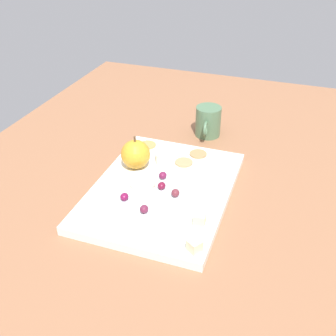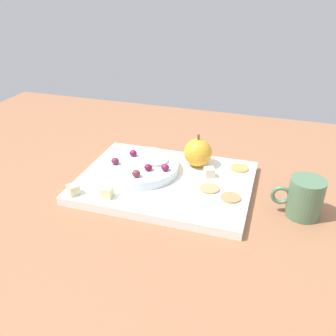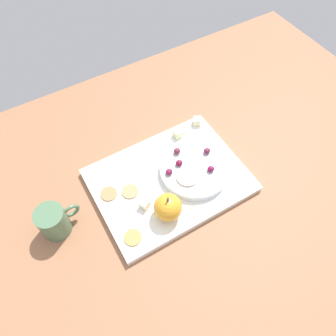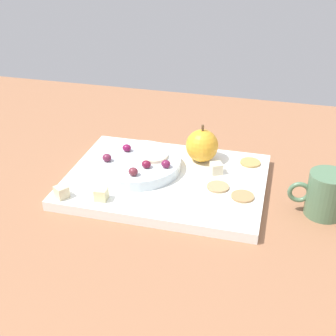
{
  "view_description": "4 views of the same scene",
  "coord_description": "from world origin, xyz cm",
  "px_view_note": "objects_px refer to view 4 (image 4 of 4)",
  "views": [
    {
      "loc": [
        65.31,
        26.44,
        55.04
      ],
      "look_at": [
        -1.12,
        3.1,
        9.46
      ],
      "focal_mm": 43.39,
      "sensor_mm": 36.0,
      "label": 1
    },
    {
      "loc": [
        -21.5,
        68.29,
        45.92
      ],
      "look_at": [
        -0.22,
        1.01,
        7.37
      ],
      "focal_mm": 39.02,
      "sensor_mm": 36.0,
      "label": 2
    },
    {
      "loc": [
        -21.59,
        -33.87,
        73.98
      ],
      "look_at": [
        0.61,
        3.88,
        7.46
      ],
      "focal_mm": 34.17,
      "sensor_mm": 36.0,
      "label": 3
    },
    {
      "loc": [
        -19.72,
        75.49,
        49.72
      ],
      "look_at": [
        -0.8,
        3.8,
        8.17
      ],
      "focal_mm": 49.23,
      "sensor_mm": 36.0,
      "label": 4
    }
  ],
  "objects_px": {
    "cheese_cube_2": "(62,192)",
    "grape_4": "(166,164)",
    "apple_whole": "(202,146)",
    "grape_0": "(107,158)",
    "cheese_cube_1": "(101,194)",
    "apple_slice_0": "(154,156)",
    "grape_1": "(133,172)",
    "serving_dish": "(136,164)",
    "cracker_1": "(250,163)",
    "cheese_cube_0": "(216,168)",
    "grape_3": "(146,164)",
    "cup": "(325,194)",
    "cracker_2": "(243,196)",
    "grape_2": "(127,148)",
    "platter": "(165,181)",
    "cracker_0": "(218,187)"
  },
  "relations": [
    {
      "from": "cheese_cube_2",
      "to": "grape_4",
      "type": "xyz_separation_m",
      "value": [
        -0.16,
        -0.12,
        0.02
      ]
    },
    {
      "from": "apple_whole",
      "to": "grape_0",
      "type": "distance_m",
      "value": 0.19
    },
    {
      "from": "cheese_cube_1",
      "to": "apple_slice_0",
      "type": "height_order",
      "value": "apple_slice_0"
    },
    {
      "from": "cheese_cube_1",
      "to": "grape_1",
      "type": "relative_size",
      "value": 1.21
    },
    {
      "from": "serving_dish",
      "to": "cheese_cube_1",
      "type": "xyz_separation_m",
      "value": [
        0.02,
        0.12,
        0.0
      ]
    },
    {
      "from": "cracker_1",
      "to": "grape_1",
      "type": "xyz_separation_m",
      "value": [
        0.2,
        0.14,
        0.03
      ]
    },
    {
      "from": "cracker_1",
      "to": "grape_1",
      "type": "distance_m",
      "value": 0.24
    },
    {
      "from": "cheese_cube_0",
      "to": "grape_3",
      "type": "height_order",
      "value": "grape_3"
    },
    {
      "from": "grape_1",
      "to": "cup",
      "type": "height_order",
      "value": "cup"
    },
    {
      "from": "serving_dish",
      "to": "cracker_2",
      "type": "height_order",
      "value": "serving_dish"
    },
    {
      "from": "grape_2",
      "to": "cup",
      "type": "bearing_deg",
      "value": 170.09
    },
    {
      "from": "platter",
      "to": "cheese_cube_0",
      "type": "bearing_deg",
      "value": -157.73
    },
    {
      "from": "platter",
      "to": "cheese_cube_0",
      "type": "relative_size",
      "value": 17.53
    },
    {
      "from": "platter",
      "to": "cracker_0",
      "type": "relative_size",
      "value": 9.17
    },
    {
      "from": "cheese_cube_1",
      "to": "cracker_2",
      "type": "relative_size",
      "value": 0.52
    },
    {
      "from": "grape_1",
      "to": "apple_slice_0",
      "type": "distance_m",
      "value": 0.08
    },
    {
      "from": "serving_dish",
      "to": "cheese_cube_2",
      "type": "distance_m",
      "value": 0.16
    },
    {
      "from": "grape_4",
      "to": "serving_dish",
      "type": "bearing_deg",
      "value": -13.32
    },
    {
      "from": "cheese_cube_0",
      "to": "cracker_0",
      "type": "xyz_separation_m",
      "value": [
        -0.01,
        0.05,
        -0.01
      ]
    },
    {
      "from": "grape_1",
      "to": "grape_3",
      "type": "bearing_deg",
      "value": -113.18
    },
    {
      "from": "cheese_cube_0",
      "to": "cracker_1",
      "type": "xyz_separation_m",
      "value": [
        -0.06,
        -0.06,
        -0.01
      ]
    },
    {
      "from": "apple_whole",
      "to": "grape_2",
      "type": "relative_size",
      "value": 3.72
    },
    {
      "from": "cheese_cube_0",
      "to": "grape_1",
      "type": "distance_m",
      "value": 0.16
    },
    {
      "from": "cracker_0",
      "to": "cheese_cube_0",
      "type": "bearing_deg",
      "value": -76.81
    },
    {
      "from": "grape_3",
      "to": "serving_dish",
      "type": "bearing_deg",
      "value": -40.97
    },
    {
      "from": "cracker_1",
      "to": "cup",
      "type": "distance_m",
      "value": 0.18
    },
    {
      "from": "cheese_cube_1",
      "to": "grape_2",
      "type": "xyz_separation_m",
      "value": [
        0.0,
        -0.15,
        0.02
      ]
    },
    {
      "from": "platter",
      "to": "grape_4",
      "type": "height_order",
      "value": "grape_4"
    },
    {
      "from": "cheese_cube_0",
      "to": "cup",
      "type": "height_order",
      "value": "cup"
    },
    {
      "from": "serving_dish",
      "to": "cheese_cube_0",
      "type": "xyz_separation_m",
      "value": [
        -0.15,
        -0.02,
        0.0
      ]
    },
    {
      "from": "platter",
      "to": "apple_whole",
      "type": "xyz_separation_m",
      "value": [
        -0.05,
        -0.08,
        0.04
      ]
    },
    {
      "from": "platter",
      "to": "grape_2",
      "type": "xyz_separation_m",
      "value": [
        0.09,
        -0.04,
        0.04
      ]
    },
    {
      "from": "serving_dish",
      "to": "grape_2",
      "type": "relative_size",
      "value": 9.89
    },
    {
      "from": "apple_slice_0",
      "to": "cracker_0",
      "type": "bearing_deg",
      "value": 161.17
    },
    {
      "from": "cheese_cube_2",
      "to": "apple_slice_0",
      "type": "xyz_separation_m",
      "value": [
        -0.13,
        -0.15,
        0.01
      ]
    },
    {
      "from": "platter",
      "to": "cup",
      "type": "height_order",
      "value": "cup"
    },
    {
      "from": "cheese_cube_0",
      "to": "cheese_cube_1",
      "type": "xyz_separation_m",
      "value": [
        0.18,
        0.14,
        0.0
      ]
    },
    {
      "from": "cracker_1",
      "to": "grape_3",
      "type": "xyz_separation_m",
      "value": [
        0.19,
        0.1,
        0.03
      ]
    },
    {
      "from": "grape_1",
      "to": "grape_3",
      "type": "distance_m",
      "value": 0.04
    },
    {
      "from": "apple_slice_0",
      "to": "cracker_1",
      "type": "bearing_deg",
      "value": -161.21
    },
    {
      "from": "apple_slice_0",
      "to": "grape_3",
      "type": "bearing_deg",
      "value": 87.01
    },
    {
      "from": "serving_dish",
      "to": "apple_slice_0",
      "type": "relative_size",
      "value": 3.21
    },
    {
      "from": "serving_dish",
      "to": "cheese_cube_1",
      "type": "distance_m",
      "value": 0.12
    },
    {
      "from": "cracker_2",
      "to": "grape_4",
      "type": "distance_m",
      "value": 0.16
    },
    {
      "from": "serving_dish",
      "to": "grape_4",
      "type": "relative_size",
      "value": 9.89
    },
    {
      "from": "cheese_cube_1",
      "to": "grape_0",
      "type": "bearing_deg",
      "value": -74.85
    },
    {
      "from": "cracker_2",
      "to": "apple_slice_0",
      "type": "xyz_separation_m",
      "value": [
        0.18,
        -0.07,
        0.02
      ]
    },
    {
      "from": "serving_dish",
      "to": "cup",
      "type": "bearing_deg",
      "value": 174.0
    },
    {
      "from": "cracker_2",
      "to": "grape_2",
      "type": "height_order",
      "value": "grape_2"
    },
    {
      "from": "cheese_cube_1",
      "to": "grape_3",
      "type": "xyz_separation_m",
      "value": [
        -0.05,
        -0.09,
        0.02
      ]
    }
  ]
}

